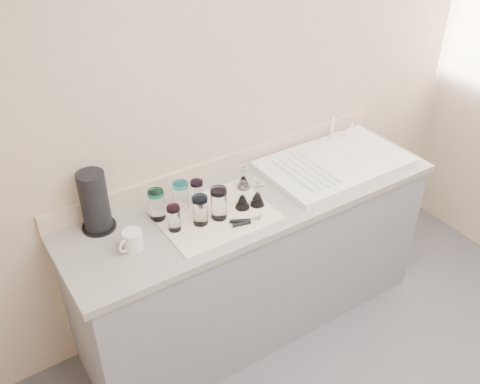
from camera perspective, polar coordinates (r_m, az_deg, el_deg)
counter_unit at (r=3.06m, az=1.42°, el=-7.33°), size 2.06×0.62×0.90m
sink_unit at (r=3.07m, az=10.07°, el=3.12°), size 0.82×0.50×0.22m
dish_towel at (r=2.64m, az=-2.61°, el=-2.51°), size 0.55×0.42×0.01m
tumbler_teal at (r=2.60m, az=-8.87°, el=-1.35°), size 0.08×0.08×0.16m
tumbler_cyan at (r=2.65m, az=-6.30°, el=-0.43°), size 0.08×0.08×0.15m
tumbler_purple at (r=2.69m, az=-4.61°, el=-0.02°), size 0.07×0.07×0.13m
tumbler_magenta at (r=2.53m, az=-7.06°, el=-2.77°), size 0.07×0.07×0.13m
tumbler_blue at (r=2.55m, az=-4.26°, el=-1.94°), size 0.08×0.08×0.15m
tumbler_lavender at (r=2.57m, az=-2.27°, el=-1.20°), size 0.08×0.08×0.16m
goblet_back_right at (r=2.81m, az=0.37°, el=1.23°), size 0.07×0.07×0.13m
goblet_front_left at (r=2.66m, az=0.25°, el=-0.83°), size 0.08×0.08×0.14m
goblet_front_right at (r=2.68m, az=1.86°, el=-0.53°), size 0.08×0.08×0.14m
can_opener at (r=2.58m, az=0.73°, el=-3.14°), size 0.15×0.09×0.02m
white_mug at (r=2.47m, az=-11.42°, el=-5.09°), size 0.14×0.12×0.09m
paper_towel_roll at (r=2.57m, az=-15.24°, el=-1.04°), size 0.16×0.16×0.31m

